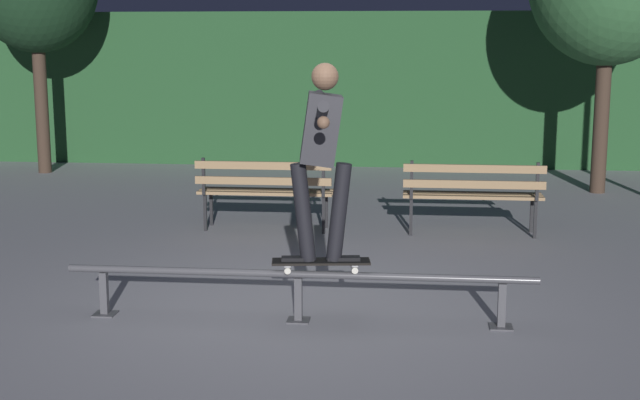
% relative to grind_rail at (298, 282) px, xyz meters
% --- Properties ---
extents(ground_plane, '(90.00, 90.00, 0.00)m').
position_rel_grind_rail_xyz_m(ground_plane, '(0.00, 0.22, -0.32)').
color(ground_plane, gray).
extents(hedge_backdrop, '(24.00, 1.20, 2.71)m').
position_rel_grind_rail_xyz_m(hedge_backdrop, '(0.00, 9.38, 1.03)').
color(hedge_backdrop, '#234C28').
rests_on(hedge_backdrop, ground).
extents(grind_rail, '(3.79, 0.18, 0.42)m').
position_rel_grind_rail_xyz_m(grind_rail, '(0.00, 0.00, 0.00)').
color(grind_rail, '#47474C').
rests_on(grind_rail, ground).
extents(skateboard, '(0.80, 0.30, 0.09)m').
position_rel_grind_rail_xyz_m(skateboard, '(0.18, 0.00, 0.17)').
color(skateboard, black).
rests_on(skateboard, grind_rail).
extents(skateboarder, '(0.63, 1.40, 1.56)m').
position_rel_grind_rail_xyz_m(skateboarder, '(0.19, 0.00, 1.11)').
color(skateboarder, black).
rests_on(skateboarder, skateboard).
extents(park_bench_leftmost, '(1.60, 0.41, 0.88)m').
position_rel_grind_rail_xyz_m(park_bench_leftmost, '(-0.83, 3.34, 0.21)').
color(park_bench_leftmost, black).
rests_on(park_bench_leftmost, ground).
extents(park_bench_left_center, '(1.60, 0.41, 0.88)m').
position_rel_grind_rail_xyz_m(park_bench_left_center, '(1.59, 3.34, 0.21)').
color(park_bench_left_center, black).
rests_on(park_bench_left_center, ground).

